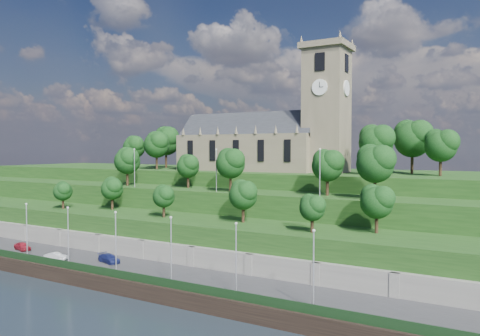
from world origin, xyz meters
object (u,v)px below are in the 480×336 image
Objects in this scene: church at (269,137)px; car_right at (109,258)px; car_left at (22,246)px; car_middle at (56,256)px.

church reaches higher than car_right.
car_left is at bearing -124.89° from church.
car_middle is (11.28, -1.96, -0.10)m from car_left.
car_middle is 9.13m from car_right.
car_right is at bearing -87.05° from car_middle.
car_right is at bearing -102.03° from church.
car_left is at bearing 108.47° from car_right.
car_middle is 0.81× the size of car_right.
car_right is (19.86, 1.14, -0.05)m from car_left.
car_right is at bearing -73.49° from car_left.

